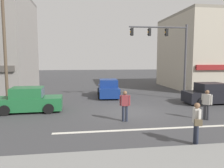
{
  "coord_description": "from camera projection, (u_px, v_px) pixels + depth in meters",
  "views": [
    {
      "loc": [
        -3.19,
        -13.33,
        3.31
      ],
      "look_at": [
        -0.95,
        2.0,
        1.6
      ],
      "focal_mm": 35.0,
      "sensor_mm": 36.0,
      "label": 1
    }
  ],
  "objects": [
    {
      "name": "ground_plane",
      "position": [
        131.0,
        112.0,
        13.93
      ],
      "size": [
        120.0,
        120.0,
        0.0
      ],
      "primitive_type": "plane",
      "color": "#3D3D3F"
    },
    {
      "name": "utility_pole_near_left",
      "position": [
        5.0,
        42.0,
        15.57
      ],
      "size": [
        1.4,
        0.22,
        8.89
      ],
      "color": "brown",
      "rests_on": "ground"
    },
    {
      "name": "traffic_light_mast",
      "position": [
        171.0,
        48.0,
        17.95
      ],
      "size": [
        4.89,
        0.35,
        6.2
      ],
      "color": "#47474C",
      "rests_on": "ground"
    },
    {
      "name": "sedan_waiting_far",
      "position": [
        108.0,
        89.0,
        19.7
      ],
      "size": [
        2.06,
        4.19,
        1.58
      ],
      "color": "navy",
      "rests_on": "ground"
    },
    {
      "name": "sedan_approaching_near",
      "position": [
        29.0,
        101.0,
        13.96
      ],
      "size": [
        4.16,
        2.0,
        1.58
      ],
      "color": "#1E6033",
      "rests_on": "ground"
    },
    {
      "name": "pedestrian_foreground_with_bag",
      "position": [
        197.0,
        121.0,
        8.45
      ],
      "size": [
        0.4,
        0.67,
        1.67
      ],
      "color": "#232838",
      "rests_on": "ground"
    },
    {
      "name": "lane_marking_stripe",
      "position": [
        148.0,
        129.0,
        10.49
      ],
      "size": [
        9.0,
        0.24,
        0.01
      ],
      "primitive_type": "cube",
      "color": "silver",
      "rests_on": "ground"
    },
    {
      "name": "sedan_crossing_center",
      "position": [
        211.0,
        94.0,
        16.57
      ],
      "size": [
        4.1,
        1.89,
        1.58
      ],
      "color": "black",
      "rests_on": "ground"
    },
    {
      "name": "building_right_corner",
      "position": [
        218.0,
        52.0,
        26.2
      ],
      "size": [
        11.65,
        10.05,
        8.47
      ],
      "color": "#B7AD99",
      "rests_on": "ground"
    },
    {
      "name": "pedestrian_far_side",
      "position": [
        125.0,
        104.0,
        11.72
      ],
      "size": [
        0.56,
        0.28,
        1.67
      ],
      "color": "#232838",
      "rests_on": "ground"
    },
    {
      "name": "pedestrian_mid_crossing",
      "position": [
        206.0,
        103.0,
        12.05
      ],
      "size": [
        0.54,
        0.62,
        1.67
      ],
      "color": "#333338",
      "rests_on": "ground"
    }
  ]
}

